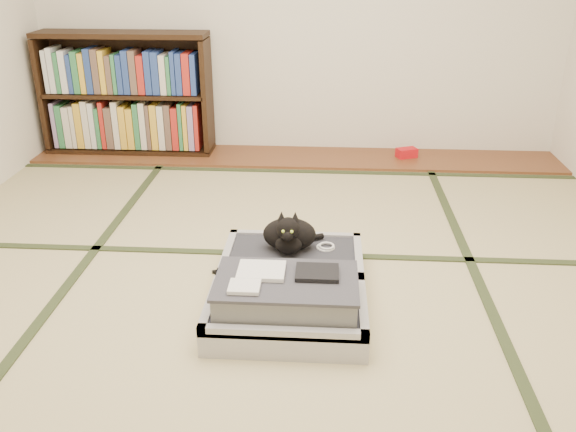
{
  "coord_description": "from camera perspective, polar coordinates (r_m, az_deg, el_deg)",
  "views": [
    {
      "loc": [
        0.24,
        -2.47,
        1.52
      ],
      "look_at": [
        0.05,
        0.35,
        0.25
      ],
      "focal_mm": 38.0,
      "sensor_mm": 36.0,
      "label": 1
    }
  ],
  "objects": [
    {
      "name": "cat",
      "position": [
        2.97,
        0.13,
        -1.75
      ],
      "size": [
        0.3,
        0.3,
        0.24
      ],
      "color": "black",
      "rests_on": "suitcase"
    },
    {
      "name": "red_item",
      "position": [
        4.77,
        11.04,
        5.83
      ],
      "size": [
        0.17,
        0.14,
        0.07
      ],
      "primitive_type": "cube",
      "rotation": [
        0.0,
        0.0,
        0.38
      ],
      "color": "red",
      "rests_on": "wood_strip"
    },
    {
      "name": "cable_coil",
      "position": [
        3.04,
        3.57,
        -2.89
      ],
      "size": [
        0.09,
        0.09,
        0.02
      ],
      "color": "white",
      "rests_on": "suitcase"
    },
    {
      "name": "wood_strip",
      "position": [
        4.73,
        0.71,
        5.52
      ],
      "size": [
        4.0,
        0.5,
        0.02
      ],
      "primitive_type": "cube",
      "color": "brown",
      "rests_on": "ground"
    },
    {
      "name": "bookcase",
      "position": [
        4.91,
        -14.84,
        10.8
      ],
      "size": [
        1.28,
        0.29,
        0.92
      ],
      "color": "black",
      "rests_on": "wood_strip"
    },
    {
      "name": "tatami_borders",
      "position": [
        3.34,
        -0.69,
        -2.82
      ],
      "size": [
        4.0,
        4.5,
        0.01
      ],
      "color": "#2D381E",
      "rests_on": "ground"
    },
    {
      "name": "hanger",
      "position": [
        3.07,
        -2.75,
        -5.33
      ],
      "size": [
        0.46,
        0.23,
        0.01
      ],
      "color": "black",
      "rests_on": "floor"
    },
    {
      "name": "suitcase",
      "position": [
        2.77,
        0.1,
        -6.77
      ],
      "size": [
        0.68,
        0.9,
        0.27
      ],
      "color": "#A9A8AD",
      "rests_on": "floor"
    },
    {
      "name": "floor",
      "position": [
        2.91,
        -1.45,
        -7.29
      ],
      "size": [
        4.5,
        4.5,
        0.0
      ],
      "primitive_type": "plane",
      "color": "tan",
      "rests_on": "ground"
    }
  ]
}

